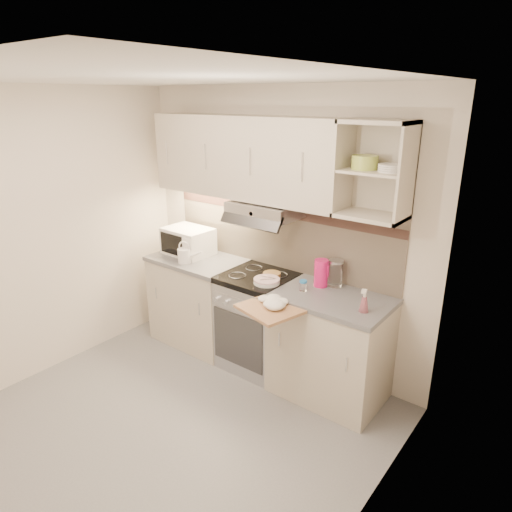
{
  "coord_description": "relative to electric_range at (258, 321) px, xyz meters",
  "views": [
    {
      "loc": [
        2.29,
        -1.89,
        2.4
      ],
      "look_at": [
        0.09,
        0.95,
        1.14
      ],
      "focal_mm": 32.0,
      "sensor_mm": 36.0,
      "label": 1
    }
  ],
  "objects": [
    {
      "name": "base_cabinet_right",
      "position": [
        0.75,
        0.0,
        -0.02
      ],
      "size": [
        0.9,
        0.6,
        0.86
      ],
      "primitive_type": "cube",
      "color": "beige",
      "rests_on": "ground"
    },
    {
      "name": "dish_towel",
      "position": [
        0.43,
        -0.4,
        0.47
      ],
      "size": [
        0.27,
        0.23,
        0.07
      ],
      "primitive_type": null,
      "rotation": [
        0.0,
        0.0,
        0.01
      ],
      "color": "white",
      "rests_on": "cutting_board"
    },
    {
      "name": "microwave",
      "position": [
        -0.91,
        0.04,
        0.58
      ],
      "size": [
        0.48,
        0.36,
        0.26
      ],
      "rotation": [
        0.0,
        0.0,
        -0.02
      ],
      "color": "white",
      "rests_on": "worktop_left"
    },
    {
      "name": "plate_stack",
      "position": [
        0.17,
        -0.1,
        0.47
      ],
      "size": [
        0.22,
        0.22,
        0.05
      ],
      "rotation": [
        0.0,
        0.0,
        0.42
      ],
      "color": "white",
      "rests_on": "electric_range"
    },
    {
      "name": "worktop_right",
      "position": [
        0.75,
        0.0,
        0.43
      ],
      "size": [
        0.92,
        0.62,
        0.04
      ],
      "primitive_type": "cube",
      "color": "slate",
      "rests_on": "base_cabinet_right"
    },
    {
      "name": "pink_pitcher",
      "position": [
        0.56,
        0.13,
        0.57
      ],
      "size": [
        0.12,
        0.12,
        0.23
      ],
      "rotation": [
        0.0,
        0.0,
        0.24
      ],
      "color": "#DF1768",
      "rests_on": "worktop_right"
    },
    {
      "name": "ground",
      "position": [
        0.0,
        -1.1,
        -0.45
      ],
      "size": [
        3.0,
        3.0,
        0.0
      ],
      "primitive_type": "plane",
      "color": "gray",
      "rests_on": "ground"
    },
    {
      "name": "spice_jar",
      "position": [
        0.5,
        -0.05,
        0.5
      ],
      "size": [
        0.06,
        0.06,
        0.09
      ],
      "rotation": [
        0.0,
        0.0,
        -0.07
      ],
      "color": "white",
      "rests_on": "worktop_right"
    },
    {
      "name": "room_shell",
      "position": [
        0.0,
        -0.73,
        1.18
      ],
      "size": [
        3.04,
        2.84,
        2.52
      ],
      "color": "silver",
      "rests_on": "ground"
    },
    {
      "name": "electric_range",
      "position": [
        0.0,
        0.0,
        0.0
      ],
      "size": [
        0.6,
        0.6,
        0.9
      ],
      "color": "#B7B7BC",
      "rests_on": "ground"
    },
    {
      "name": "glass_jar",
      "position": [
        0.66,
        0.2,
        0.56
      ],
      "size": [
        0.12,
        0.12,
        0.23
      ],
      "rotation": [
        0.0,
        0.0,
        0.11
      ],
      "color": "white",
      "rests_on": "worktop_right"
    },
    {
      "name": "worktop_left",
      "position": [
        -0.75,
        0.0,
        0.43
      ],
      "size": [
        0.92,
        0.62,
        0.04
      ],
      "primitive_type": "cube",
      "color": "slate",
      "rests_on": "base_cabinet_left"
    },
    {
      "name": "spray_bottle",
      "position": [
        1.06,
        -0.1,
        0.52
      ],
      "size": [
        0.07,
        0.07,
        0.19
      ],
      "rotation": [
        0.0,
        0.0,
        0.27
      ],
      "color": "pink",
      "rests_on": "worktop_right"
    },
    {
      "name": "base_cabinet_left",
      "position": [
        -0.75,
        0.0,
        -0.02
      ],
      "size": [
        0.9,
        0.6,
        0.86
      ],
      "primitive_type": "cube",
      "color": "beige",
      "rests_on": "ground"
    },
    {
      "name": "cutting_board",
      "position": [
        0.45,
        -0.43,
        0.42
      ],
      "size": [
        0.51,
        0.48,
        0.02
      ],
      "primitive_type": "cube",
      "rotation": [
        0.0,
        0.0,
        -0.25
      ],
      "color": "#AE7458",
      "rests_on": "base_cabinet_right"
    },
    {
      "name": "bread_loaf",
      "position": [
        0.12,
        0.04,
        0.47
      ],
      "size": [
        0.16,
        0.16,
        0.04
      ],
      "primitive_type": "cylinder",
      "color": "olive",
      "rests_on": "electric_range"
    },
    {
      "name": "watering_can",
      "position": [
        -0.74,
        -0.17,
        0.53
      ],
      "size": [
        0.24,
        0.15,
        0.21
      ],
      "rotation": [
        0.0,
        0.0,
        0.36
      ],
      "color": "white",
      "rests_on": "worktop_left"
    }
  ]
}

